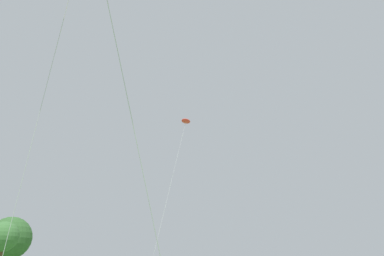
# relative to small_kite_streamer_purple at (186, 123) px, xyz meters

# --- Properties ---
(small_kite_streamer_purple) EXTENTS (5.34, 0.85, 13.49)m
(small_kite_streamer_purple) POSITION_rel_small_kite_streamer_purple_xyz_m (0.00, 0.00, 0.00)
(small_kite_streamer_purple) COLOR red
(small_kite_streamer_purple) RESTS_ON ground
(tree_oak_right) EXTENTS (4.05, 4.05, 7.36)m
(tree_oak_right) POSITION_rel_small_kite_streamer_purple_xyz_m (3.36, 34.04, -7.87)
(tree_oak_right) COLOR #513823
(tree_oak_right) RESTS_ON ground
(tree_broad_distant) EXTENTS (7.73, 7.73, 10.14)m
(tree_broad_distant) POSITION_rel_small_kite_streamer_purple_xyz_m (13.34, 51.20, -6.91)
(tree_broad_distant) COLOR #513823
(tree_broad_distant) RESTS_ON ground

